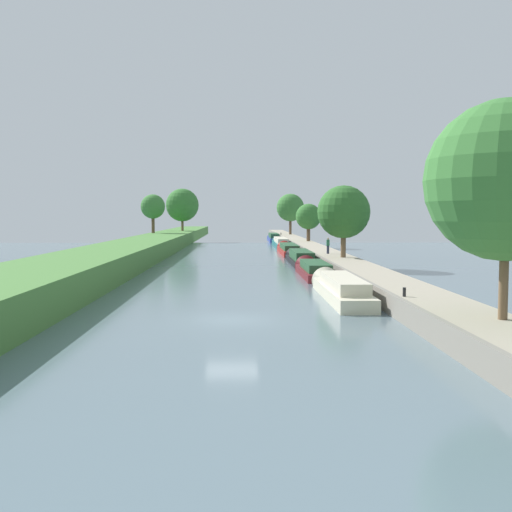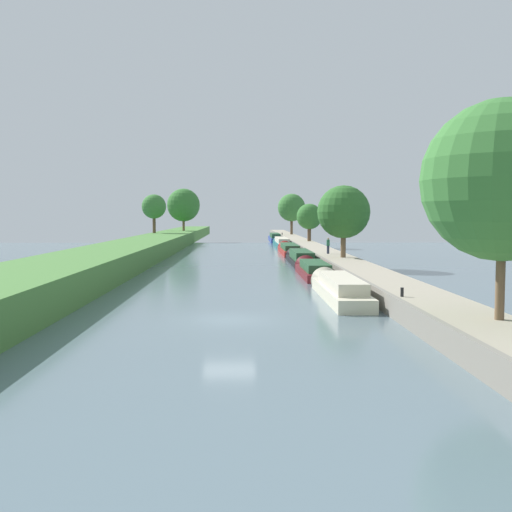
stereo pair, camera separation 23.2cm
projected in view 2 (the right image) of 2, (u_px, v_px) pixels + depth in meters
The scene contains 18 objects.
ground_plane at pixel (229, 320), 28.81m from camera, with size 160.00×160.00×0.00m, color slate.
right_towpath at pixel (431, 308), 28.98m from camera, with size 3.26×260.00×1.04m.
stone_quay at pixel (395, 308), 28.94m from camera, with size 0.25×260.00×1.09m.
narrowboat_cream at pixel (338, 288), 36.53m from camera, with size 2.05×12.67×2.02m.
narrowboat_maroon at pixel (313, 270), 49.82m from camera, with size 2.17×11.46×2.06m.
narrowboat_black at pixel (300, 258), 62.19m from camera, with size 2.17×13.60×2.17m.
narrowboat_red at pixel (289, 249), 77.98m from camera, with size 2.17×15.12×2.06m.
narrowboat_teal at pixel (281, 243), 95.38m from camera, with size 1.97×17.06×2.02m.
narrowboat_blue at pixel (275, 238), 112.67m from camera, with size 1.91×14.27×2.11m.
tree_rightbank_near at pixel (503, 181), 22.55m from camera, with size 6.13×6.13×8.37m.
tree_rightbank_midnear at pixel (344, 212), 56.04m from camera, with size 4.97×4.97×6.76m.
tree_rightbank_midfar at pixel (309, 217), 90.62m from camera, with size 3.88×3.88×5.67m.
tree_rightbank_far at pixel (292, 208), 121.67m from camera, with size 5.63×5.63×8.27m.
tree_leftbank_downstream at pixel (183, 205), 113.74m from camera, with size 6.25×6.25×8.03m.
tree_leftbank_upstream at pixel (154, 207), 99.83m from camera, with size 4.07×4.07×6.47m.
person_walking at pixel (328, 245), 61.53m from camera, with size 0.34×0.34×1.66m.
mooring_bollard_near at pixel (402, 292), 29.31m from camera, with size 0.16×0.16×0.45m.
mooring_bollard_far at pixel (282, 234), 119.13m from camera, with size 0.16×0.16×0.45m.
Camera 2 is at (0.67, -28.55, 5.06)m, focal length 42.04 mm.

